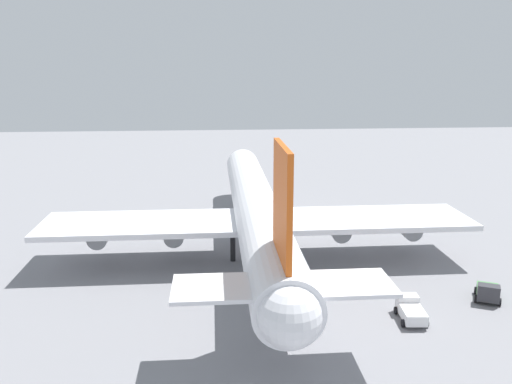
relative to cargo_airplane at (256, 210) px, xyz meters
name	(u,v)px	position (x,y,z in m)	size (l,w,h in m)	color
ground_plane	(256,252)	(0.43, 0.00, -6.30)	(284.88, 284.88, 0.00)	gray
cargo_airplane	(256,210)	(0.00, 0.00, 0.00)	(71.22, 56.79, 19.36)	silver
baggage_tug	(488,292)	(-17.69, -24.62, -5.22)	(4.43, 3.87, 2.24)	#333338
catering_truck	(411,310)	(-21.34, -14.36, -5.26)	(4.83, 2.96, 2.10)	silver
safety_cone_nose	(252,195)	(32.48, -1.86, -5.91)	(0.55, 0.55, 0.78)	orange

